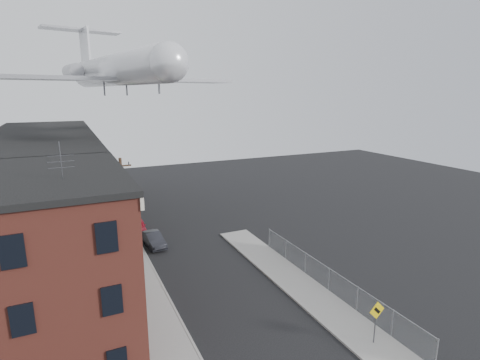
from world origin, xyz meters
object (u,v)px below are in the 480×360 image
object	(u,v)px
warning_sign	(376,316)
car_mid	(153,239)
car_far	(133,193)
airplane	(115,70)
street_tree	(114,193)
utility_pole	(123,206)
car_near	(138,226)

from	to	relation	value
warning_sign	car_mid	world-z (taller)	warning_sign
car_far	airplane	bearing A→B (deg)	-100.11
warning_sign	airplane	world-z (taller)	airplane
warning_sign	airplane	distance (m)	32.91
street_tree	car_far	xyz separation A→B (m)	(3.47, 9.64, -2.80)
utility_pole	car_far	size ratio (longest dim) A/B	2.01
airplane	car_mid	bearing A→B (deg)	-79.39
street_tree	car_near	size ratio (longest dim) A/B	1.33
street_tree	airplane	xyz separation A→B (m)	(0.94, -1.34, 13.33)
car_mid	car_far	bearing A→B (deg)	80.43
utility_pole	car_mid	world-z (taller)	utility_pole
warning_sign	car_mid	size ratio (longest dim) A/B	0.68
street_tree	airplane	distance (m)	13.43
warning_sign	car_mid	distance (m)	21.85
car_near	car_far	world-z (taller)	car_near
utility_pole	street_tree	distance (m)	10.00
utility_pole	airplane	xyz separation A→B (m)	(1.26, 8.58, 12.11)
street_tree	car_far	distance (m)	10.62
warning_sign	street_tree	world-z (taller)	street_tree
utility_pole	street_tree	bearing A→B (deg)	88.11
car_near	car_far	bearing A→B (deg)	86.42
car_near	airplane	distance (m)	16.41
utility_pole	street_tree	size ratio (longest dim) A/B	1.73
utility_pole	car_far	bearing A→B (deg)	79.01
street_tree	car_far	size ratio (longest dim) A/B	1.16
warning_sign	car_far	bearing A→B (deg)	100.86
car_mid	car_far	distance (m)	18.53
street_tree	airplane	bearing A→B (deg)	-55.09
car_far	airplane	size ratio (longest dim) A/B	0.16
car_near	airplane	world-z (taller)	airplane
warning_sign	car_far	distance (m)	39.31
utility_pole	airplane	distance (m)	14.89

